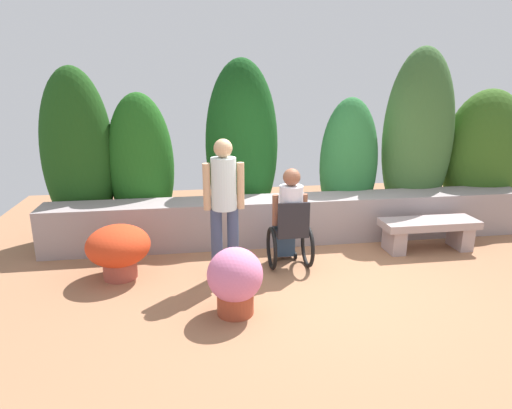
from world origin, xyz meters
TOP-DOWN VIEW (x-y plane):
  - ground_plane at (0.00, 0.00)m, footprint 10.02×10.02m
  - stone_retaining_wall at (0.00, 1.50)m, footprint 7.39×0.60m
  - hedge_backdrop at (0.55, 2.14)m, footprint 7.99×1.08m
  - stone_bench at (1.80, 0.81)m, footprint 1.39×0.46m
  - person_in_wheelchair at (-0.32, 0.54)m, footprint 0.53×0.66m
  - person_standing_companion at (-1.18, 0.31)m, footprint 0.49×0.30m
  - flower_pot_purple_near at (-2.48, 0.51)m, footprint 0.78×0.78m
  - flower_pot_terracotta_by_wall at (-1.15, -0.58)m, footprint 0.58×0.58m

SIDE VIEW (x-z plane):
  - ground_plane at x=0.00m, z-range 0.00..0.00m
  - stone_bench at x=1.80m, z-range 0.07..0.53m
  - stone_retaining_wall at x=0.00m, z-range 0.00..0.68m
  - flower_pot_terracotta_by_wall at x=-1.15m, z-range 0.02..0.75m
  - flower_pot_purple_near at x=-2.48m, z-range 0.05..0.72m
  - person_in_wheelchair at x=-0.32m, z-range -0.04..1.29m
  - person_standing_companion at x=-1.18m, z-range 0.14..1.87m
  - hedge_backdrop at x=0.55m, z-range -0.20..2.71m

